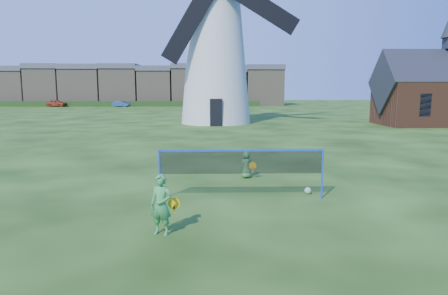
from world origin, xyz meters
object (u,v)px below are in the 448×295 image
play_ball (308,191)px  player_boy (246,165)px  player_girl (161,205)px  car_right (121,104)px  car_left (57,103)px  windmill (216,49)px  chapel (446,93)px  badminton_net (241,163)px

play_ball → player_boy: bearing=126.6°
player_girl → play_ball: player_girl is taller
player_girl → car_right: bearing=121.9°
car_right → car_left: bearing=105.6°
player_boy → car_left: size_ratio=0.27×
windmill → car_right: windmill is taller
chapel → car_left: (-51.16, 39.85, -2.32)m
car_right → windmill: bearing=-135.7°
play_ball → car_left: (-32.47, 64.39, 0.55)m
badminton_net → car_right: badminton_net is taller
badminton_net → player_boy: (0.40, 2.96, -0.63)m
chapel → car_left: size_ratio=3.24×
player_girl → player_boy: size_ratio=1.40×
windmill → car_left: 48.05m
player_girl → car_left: (-28.20, 67.92, -0.06)m
chapel → car_left: 64.89m
player_girl → car_left: 73.54m
windmill → play_ball: windmill is taller
player_girl → windmill: bearing=105.6°
player_girl → play_ball: bearing=58.0°
badminton_net → player_girl: (-2.07, -3.00, -0.42)m
player_girl → player_boy: 6.46m
badminton_net → play_ball: badminton_net is taller
badminton_net → car_right: size_ratio=1.48×
badminton_net → car_right: (-18.12, 64.26, -0.58)m
badminton_net → car_left: 71.63m
player_boy → car_right: 64.04m
badminton_net → car_right: 66.77m
player_girl → play_ball: size_ratio=6.51×
player_boy → badminton_net: bearing=66.7°
chapel → badminton_net: chapel is taller
player_girl → car_left: size_ratio=0.37×
badminton_net → player_boy: bearing=82.3°
windmill → player_boy: bearing=-87.8°
player_boy → chapel: bearing=-148.4°
player_boy → car_right: size_ratio=0.30×
player_boy → windmill: bearing=-103.3°
chapel → car_right: chapel is taller
play_ball → player_girl: bearing=-140.4°
windmill → play_ball: bearing=-84.2°
windmill → player_girl: (-1.50, -30.71, -6.43)m
player_boy → play_ball: (1.80, -2.42, -0.40)m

